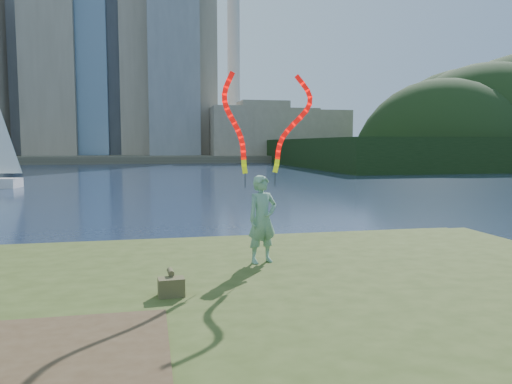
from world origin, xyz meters
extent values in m
plane|color=#18253D|center=(0.00, 0.00, 0.00)|extent=(320.00, 320.00, 0.00)
cube|color=#39491A|center=(0.00, -2.50, 0.15)|extent=(20.00, 18.00, 0.30)
cube|color=#39491A|center=(0.00, -2.20, 0.40)|extent=(17.00, 15.00, 0.30)
cube|color=#39491A|center=(0.00, -2.00, 0.65)|extent=(14.00, 12.00, 0.30)
cube|color=#47331E|center=(-2.20, -3.20, 0.81)|extent=(3.20, 3.00, 0.02)
cube|color=#4B4637|center=(0.00, 95.00, 0.60)|extent=(320.00, 40.00, 1.20)
cylinder|color=silver|center=(18.00, 102.00, 30.20)|extent=(2.80, 2.80, 58.00)
cube|color=black|center=(55.00, 60.00, 2.00)|extent=(70.00, 42.00, 4.00)
imported|color=#1A6641|center=(1.44, 0.91, 1.69)|extent=(0.75, 0.61, 1.79)
cylinder|color=black|center=(1.08, 0.91, 2.49)|extent=(0.02, 0.02, 0.30)
cylinder|color=black|center=(1.76, 1.14, 2.49)|extent=(0.02, 0.02, 0.30)
cube|color=#4D4B27|center=(-0.49, -1.01, 0.95)|extent=(0.43, 0.30, 0.29)
cylinder|color=#4D4B27|center=(-0.49, -0.82, 1.14)|extent=(0.11, 0.28, 0.10)
camera|label=1|loc=(-0.80, -8.88, 3.21)|focal=35.00mm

